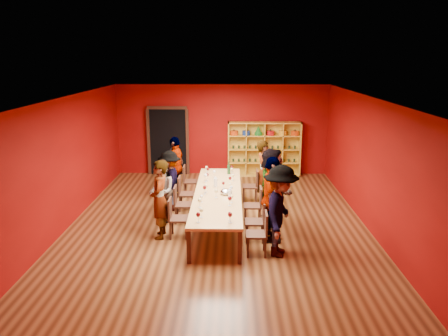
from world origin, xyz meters
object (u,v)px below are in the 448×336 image
Objects in this scene: tasting_table at (218,194)px; shelving_unit at (264,146)px; person_right_2 at (271,186)px; chair_person_right_1 at (258,219)px; person_right_0 at (280,211)px; person_right_4 at (264,171)px; chair_person_right_2 at (256,203)px; chair_person_right_4 at (253,184)px; person_left_1 at (160,199)px; person_left_4 at (176,167)px; chair_person_left_4 at (188,179)px; person_left_2 at (162,191)px; chair_person_left_1 at (175,216)px; person_left_3 at (170,181)px; chair_person_right_0 at (260,231)px; person_right_1 at (272,200)px; spittoon_bowl at (226,192)px; wine_bottle at (229,169)px; chair_person_left_2 at (180,202)px; chair_person_left_3 at (184,192)px.

shelving_unit is at bearing 72.08° from tasting_table.
chair_person_right_1 is at bearing 151.12° from person_right_2.
person_right_0 reaches higher than tasting_table.
person_right_0 is 1.09× the size of person_right_4.
chair_person_right_4 is (0.00, 1.60, 0.00)m from chair_person_right_2.
person_right_2 is (0.36, 1.04, 0.43)m from chair_person_right_1.
person_left_4 is (-0.01, 2.91, -0.01)m from person_left_1.
chair_person_left_4 is 0.52× the size of person_left_4.
person_left_2 is 0.83× the size of person_right_2.
person_left_3 is (-0.35, 1.76, 0.29)m from chair_person_left_1.
chair_person_left_4 is 1.00× the size of chair_person_right_1.
person_right_0 reaches higher than chair_person_right_0.
chair_person_right_1 is 0.52m from person_right_1.
person_left_1 is 0.93m from person_left_2.
chair_person_right_2 is at bearing 80.11° from person_right_2.
chair_person_left_4 is at bearing -134.86° from shelving_unit.
chair_person_right_1 is 3.38× the size of spittoon_bowl.
person_right_4 is (0.02, 2.63, -0.08)m from person_right_1.
person_right_4 is (0.29, 2.63, 0.36)m from chair_person_right_1.
spittoon_bowl is at bearing 52.60° from person_left_3.
person_left_2 is at bearing 178.75° from chair_person_right_2.
chair_person_right_4 is 2.56× the size of wine_bottle.
person_right_0 reaches higher than wine_bottle.
person_right_4 is at bearing 36.31° from chair_person_left_2.
person_left_2 is 2.75m from person_right_1.
person_right_0 reaches higher than chair_person_left_3.
tasting_table is 2.94× the size of person_left_2.
tasting_table is at bearing 45.05° from chair_person_left_1.
chair_person_left_1 is 1.83m from chair_person_right_1.
person_right_1 is at bearing -92.31° from shelving_unit.
person_right_1 reaches higher than chair_person_left_1.
shelving_unit reaches higher than chair_person_left_4.
person_left_4 is at bearing 41.11° from person_right_2.
person_right_1 is 2.63m from person_right_4.
person_right_0 is (2.20, -0.84, 0.43)m from chair_person_left_1.
person_right_1 reaches higher than person_right_2.
shelving_unit is at bearing 139.66° from person_left_3.
person_left_3 is 0.92× the size of person_right_4.
tasting_table is 12.94× the size of wine_bottle.
chair_person_right_0 is at bearing -90.00° from chair_person_right_4.
wine_bottle is at bearing -113.56° from shelving_unit.
chair_person_left_1 is at bearing 146.50° from person_right_4.
spittoon_bowl is (1.43, 0.76, -0.06)m from person_left_1.
person_right_0 is (1.29, -1.75, 0.23)m from tasting_table.
chair_person_left_2 is at bearing -90.00° from chair_person_left_3.
person_left_4 is at bearing -138.83° from shelving_unit.
tasting_table is 1.35m from person_left_2.
person_left_4 reaches higher than chair_person_left_2.
chair_person_left_1 is 3.07m from chair_person_right_4.
chair_person_right_4 reaches higher than tasting_table.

